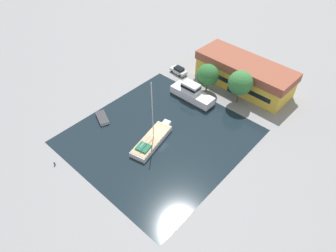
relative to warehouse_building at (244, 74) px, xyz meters
name	(u,v)px	position (x,y,z in m)	size (l,w,h in m)	color
ground_plane	(160,136)	(-2.55, -24.08, -3.05)	(440.00, 440.00, 0.00)	gray
water_canal	(160,136)	(-2.55, -24.08, -3.05)	(28.75, 30.36, 0.01)	black
warehouse_building	(244,74)	(0.00, 0.00, 0.00)	(21.64, 8.66, 6.03)	gold
quay_tree_near_building	(208,75)	(-4.58, -7.24, 1.14)	(4.72, 4.72, 6.56)	brown
quay_tree_by_water	(240,83)	(2.50, -6.04, 1.88)	(4.97, 4.97, 7.42)	brown
parked_car	(179,70)	(-13.60, -5.94, -2.22)	(4.25, 2.02, 1.64)	silver
sailboat_moored	(152,140)	(-2.46, -26.16, -2.42)	(4.97, 10.82, 12.81)	silver
motor_cruiser	(192,94)	(-5.23, -11.42, -1.69)	(9.76, 3.13, 3.71)	white
small_dinghy	(102,118)	(-14.15, -28.20, -2.75)	(4.48, 3.26, 0.57)	silver
mooring_bollard	(54,164)	(-10.88, -40.92, -2.65)	(0.27, 0.27, 0.75)	#47474C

